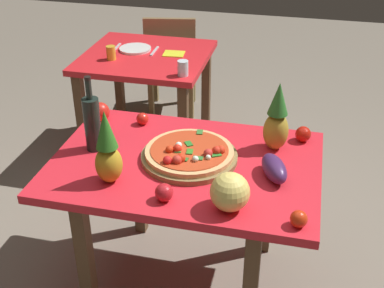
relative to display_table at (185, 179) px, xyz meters
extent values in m
plane|color=gray|center=(0.00, 0.00, -0.65)|extent=(10.00, 10.00, 0.00)
cube|color=brown|center=(-0.36, -0.36, -0.30)|extent=(0.06, 0.06, 0.71)
cube|color=brown|center=(-0.36, 0.36, -0.30)|extent=(0.06, 0.06, 0.71)
cube|color=brown|center=(0.36, 0.36, -0.30)|extent=(0.06, 0.06, 0.71)
cube|color=red|center=(0.00, 0.00, 0.08)|extent=(1.19, 0.82, 0.04)
cube|color=brown|center=(-0.94, 0.91, -0.30)|extent=(0.06, 0.06, 0.71)
cube|color=brown|center=(-0.24, 0.91, -0.30)|extent=(0.06, 0.06, 0.71)
cube|color=brown|center=(-0.94, 1.61, -0.30)|extent=(0.06, 0.06, 0.71)
cube|color=brown|center=(-0.24, 1.61, -0.30)|extent=(0.06, 0.06, 0.71)
cube|color=red|center=(-0.59, 1.26, 0.08)|extent=(0.84, 0.80, 0.04)
cube|color=olive|center=(-0.47, 2.15, -0.45)|extent=(0.04, 0.04, 0.41)
cube|color=olive|center=(-0.80, 2.09, -0.45)|extent=(0.04, 0.04, 0.41)
cube|color=olive|center=(-0.41, 1.83, -0.45)|extent=(0.04, 0.04, 0.41)
cube|color=olive|center=(-0.74, 1.77, -0.45)|extent=(0.04, 0.04, 0.41)
cube|color=olive|center=(-0.60, 1.96, -0.22)|extent=(0.47, 0.47, 0.04)
cube|color=olive|center=(-0.57, 1.78, 0.00)|extent=(0.40, 0.11, 0.40)
cylinder|color=olive|center=(0.01, 0.02, 0.11)|extent=(0.43, 0.43, 0.02)
cylinder|color=#DFAB6B|center=(0.01, 0.02, 0.13)|extent=(0.40, 0.40, 0.02)
cylinder|color=#C43F1E|center=(0.01, 0.02, 0.15)|extent=(0.35, 0.35, 0.00)
sphere|color=red|center=(0.00, -0.07, 0.16)|extent=(0.04, 0.04, 0.04)
sphere|color=red|center=(0.15, 0.03, 0.16)|extent=(0.04, 0.04, 0.04)
sphere|color=red|center=(-0.01, -0.09, 0.16)|extent=(0.04, 0.04, 0.04)
sphere|color=red|center=(0.14, 0.02, 0.16)|extent=(0.04, 0.04, 0.04)
sphere|color=red|center=(-0.05, -0.11, 0.16)|extent=(0.04, 0.04, 0.04)
sphere|color=red|center=(-0.07, -0.01, 0.16)|extent=(0.04, 0.04, 0.04)
sphere|color=red|center=(-0.04, 0.00, 0.16)|extent=(0.04, 0.04, 0.04)
sphere|color=red|center=(0.10, -0.01, 0.16)|extent=(0.04, 0.04, 0.04)
cube|color=#31702E|center=(0.07, -0.04, 0.15)|extent=(0.04, 0.03, 0.00)
cube|color=#397430|center=(0.03, 0.18, 0.15)|extent=(0.03, 0.05, 0.00)
cube|color=#298029|center=(0.14, 0.00, 0.15)|extent=(0.05, 0.05, 0.00)
cube|color=#3A8330|center=(-0.03, 0.00, 0.15)|extent=(0.04, 0.05, 0.00)
cube|color=#368023|center=(0.02, 0.00, 0.15)|extent=(0.03, 0.05, 0.00)
cube|color=#2A7729|center=(0.00, 0.07, 0.15)|extent=(0.05, 0.05, 0.00)
cube|color=#2F712B|center=(0.01, -0.07, 0.15)|extent=(0.05, 0.03, 0.00)
sphere|color=white|center=(0.06, -0.06, 0.16)|extent=(0.03, 0.03, 0.03)
sphere|color=white|center=(0.11, -0.04, 0.16)|extent=(0.02, 0.02, 0.02)
sphere|color=white|center=(-0.04, 0.03, 0.16)|extent=(0.03, 0.03, 0.03)
cylinder|color=black|center=(-0.44, 0.01, 0.22)|extent=(0.08, 0.08, 0.25)
cylinder|color=black|center=(-0.44, 0.01, 0.40)|extent=(0.03, 0.03, 0.09)
cylinder|color=black|center=(-0.44, 0.01, 0.45)|extent=(0.03, 0.03, 0.02)
ellipsoid|color=gold|center=(-0.27, -0.22, 0.18)|extent=(0.11, 0.11, 0.16)
cone|color=#2E7622|center=(-0.27, -0.22, 0.34)|extent=(0.09, 0.09, 0.16)
ellipsoid|color=#AD902D|center=(0.38, 0.21, 0.19)|extent=(0.12, 0.12, 0.18)
cone|color=#2A7228|center=(0.38, 0.21, 0.35)|extent=(0.09, 0.09, 0.15)
sphere|color=#E7D066|center=(0.25, -0.29, 0.18)|extent=(0.16, 0.16, 0.16)
ellipsoid|color=red|center=(-0.52, 0.29, 0.14)|extent=(0.09, 0.09, 0.10)
ellipsoid|color=#452558|center=(0.40, -0.04, 0.14)|extent=(0.16, 0.22, 0.09)
sphere|color=red|center=(-0.01, -0.30, 0.13)|extent=(0.07, 0.07, 0.07)
sphere|color=red|center=(0.52, -0.34, 0.13)|extent=(0.07, 0.07, 0.07)
sphere|color=red|center=(-0.30, 0.29, 0.13)|extent=(0.06, 0.06, 0.06)
sphere|color=red|center=(0.50, 0.31, 0.13)|extent=(0.07, 0.07, 0.07)
cylinder|color=gold|center=(-0.78, 1.12, 0.14)|extent=(0.06, 0.06, 0.09)
cylinder|color=silver|center=(-0.25, 0.96, 0.15)|extent=(0.07, 0.07, 0.09)
cylinder|color=white|center=(-0.69, 1.33, 0.11)|extent=(0.22, 0.22, 0.02)
cube|color=silver|center=(-0.83, 1.33, 0.10)|extent=(0.02, 0.18, 0.01)
cube|color=silver|center=(-0.55, 1.33, 0.10)|extent=(0.02, 0.18, 0.01)
cube|color=yellow|center=(-0.41, 1.31, 0.10)|extent=(0.15, 0.13, 0.01)
camera|label=1|loc=(0.48, -1.87, 1.31)|focal=47.65mm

